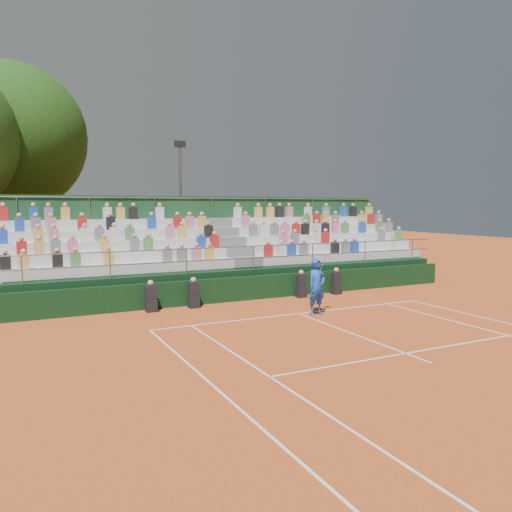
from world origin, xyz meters
name	(u,v)px	position (x,y,z in m)	size (l,w,h in m)	color
ground	(299,314)	(0.00, 0.00, 0.00)	(90.00, 90.00, 0.00)	#C75221
courtside_wall	(259,287)	(0.00, 3.20, 0.50)	(20.00, 0.15, 1.00)	black
line_officials	(251,291)	(-0.60, 2.75, 0.48)	(8.75, 0.40, 1.19)	black
grandstand	(229,265)	(-0.01, 6.44, 1.09)	(20.00, 5.20, 4.40)	black
tennis_player	(317,287)	(0.50, -0.42, 1.03)	(0.94, 0.62, 2.22)	blue
tree_east	(10,138)	(-9.05, 14.58, 7.51)	(7.87, 7.87, 11.45)	#382714
floodlight_mast	(181,196)	(-0.37, 12.53, 4.46)	(0.60, 0.25, 7.60)	gray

